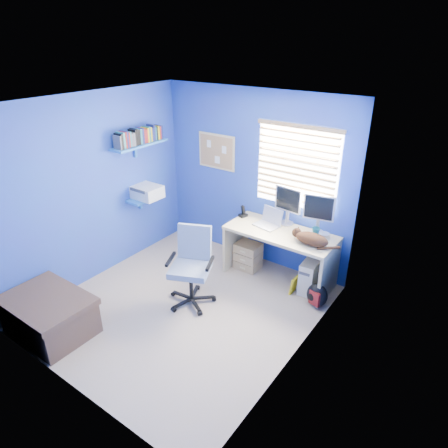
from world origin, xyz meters
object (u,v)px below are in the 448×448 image
Objects in this scene: office_chair at (192,276)px; cat at (312,239)px; laptop at (267,219)px; desk at (279,256)px; tower_pc at (311,275)px.

cat is at bearing 40.91° from office_chair.
laptop is 0.77× the size of cat.
office_chair is (-0.41, -1.12, -0.48)m from laptop.
laptop reaches higher than desk.
tower_pc is (-0.01, 0.12, -0.59)m from cat.
tower_pc is at bearing 44.28° from office_chair.
cat is 1.57m from office_chair.
laptop is at bearing 171.04° from desk.
tower_pc is (0.47, 0.02, -0.14)m from desk.
office_chair reaches higher than cat.
tower_pc is 0.46× the size of office_chair.
cat is (0.72, -0.13, -0.03)m from laptop.
cat is at bearing -90.08° from tower_pc.
laptop reaches higher than cat.
laptop is 0.73× the size of tower_pc.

